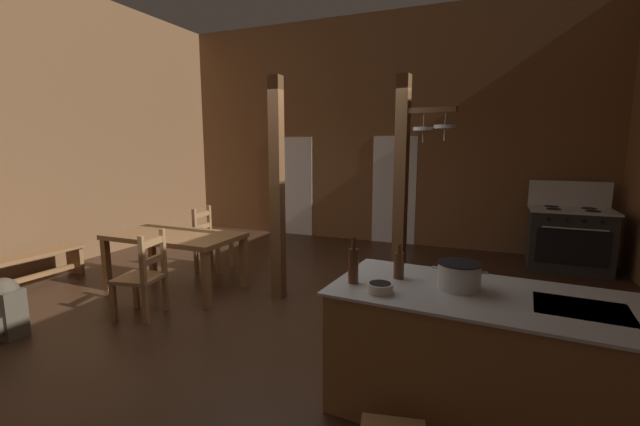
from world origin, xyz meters
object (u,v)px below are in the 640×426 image
at_px(ladderback_chair_near_window, 143,276).
at_px(stove_range, 569,238).
at_px(kitchen_island, 492,358).
at_px(bottle_tall_on_counter, 353,265).
at_px(backpack, 5,306).
at_px(mixing_bowl_on_counter, 380,288).
at_px(ladderback_chair_by_post, 211,240).
at_px(bottle_short_on_counter, 399,265).
at_px(dining_table, 175,240).
at_px(bench_along_left_wall, 30,264).
at_px(stockpot_on_counter, 459,276).

bearing_deg(ladderback_chair_near_window, stove_range, 39.98).
relative_size(kitchen_island, bottle_tall_on_counter, 6.59).
xyz_separation_m(stove_range, backpack, (-5.44, -4.75, -0.17)).
relative_size(stove_range, mixing_bowl_on_counter, 7.43).
bearing_deg(ladderback_chair_by_post, stove_range, 22.66).
bearing_deg(bottle_short_on_counter, dining_table, 160.18).
xyz_separation_m(bottle_tall_on_counter, bottle_short_on_counter, (0.28, 0.23, -0.03)).
height_order(dining_table, ladderback_chair_near_window, ladderback_chair_near_window).
distance_m(bench_along_left_wall, mixing_bowl_on_counter, 5.08).
xyz_separation_m(ladderback_chair_by_post, mixing_bowl_on_counter, (3.23, -2.39, 0.46)).
bearing_deg(bottle_short_on_counter, stove_range, 67.27).
bearing_deg(bottle_tall_on_counter, stove_range, 65.29).
relative_size(backpack, stockpot_on_counter, 1.64).
distance_m(kitchen_island, ladderback_chair_near_window, 3.54).
distance_m(stove_range, bottle_tall_on_counter, 4.85).
height_order(ladderback_chair_by_post, bench_along_left_wall, ladderback_chair_by_post).
relative_size(dining_table, stockpot_on_counter, 4.68).
bearing_deg(dining_table, ladderback_chair_near_window, -70.08).
height_order(ladderback_chair_near_window, bench_along_left_wall, ladderback_chair_near_window).
bearing_deg(stove_range, mixing_bowl_on_counter, -111.72).
relative_size(kitchen_island, ladderback_chair_by_post, 2.34).
xyz_separation_m(dining_table, backpack, (-0.56, -1.74, -0.34)).
bearing_deg(bottle_short_on_counter, backpack, -170.72).
height_order(stove_range, ladderback_chair_near_window, stove_range).
bearing_deg(stove_range, backpack, -138.90).
height_order(ladderback_chair_by_post, backpack, ladderback_chair_by_post).
bearing_deg(ladderback_chair_by_post, stockpot_on_counter, -29.63).
height_order(stove_range, dining_table, stove_range).
bearing_deg(dining_table, stove_range, 31.62).
relative_size(dining_table, bench_along_left_wall, 1.23).
relative_size(stockpot_on_counter, mixing_bowl_on_counter, 2.05).
height_order(bottle_tall_on_counter, bottle_short_on_counter, bottle_tall_on_counter).
height_order(stockpot_on_counter, mixing_bowl_on_counter, stockpot_on_counter).
bearing_deg(bottle_tall_on_counter, ladderback_chair_near_window, 168.27).
distance_m(stove_range, bench_along_left_wall, 7.70).
height_order(stove_range, stockpot_on_counter, stove_range).
xyz_separation_m(dining_table, bench_along_left_wall, (-1.88, -0.67, -0.35)).
bearing_deg(kitchen_island, bottle_tall_on_counter, -172.92).
distance_m(kitchen_island, dining_table, 4.03).
bearing_deg(dining_table, bottle_short_on_counter, -19.82).
height_order(stockpot_on_counter, bottle_tall_on_counter, bottle_tall_on_counter).
bearing_deg(bottle_short_on_counter, ladderback_chair_by_post, 148.10).
height_order(backpack, stockpot_on_counter, stockpot_on_counter).
bearing_deg(dining_table, ladderback_chair_by_post, 98.63).
bearing_deg(ladderback_chair_by_post, backpack, -99.02).
distance_m(stove_range, dining_table, 5.74).
xyz_separation_m(bench_along_left_wall, stockpot_on_counter, (5.45, -0.54, 0.67)).
xyz_separation_m(kitchen_island, bottle_tall_on_counter, (-0.95, -0.12, 0.58)).
bearing_deg(ladderback_chair_near_window, dining_table, 109.92).
xyz_separation_m(bench_along_left_wall, mixing_bowl_on_counter, (4.97, -0.82, 0.61)).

